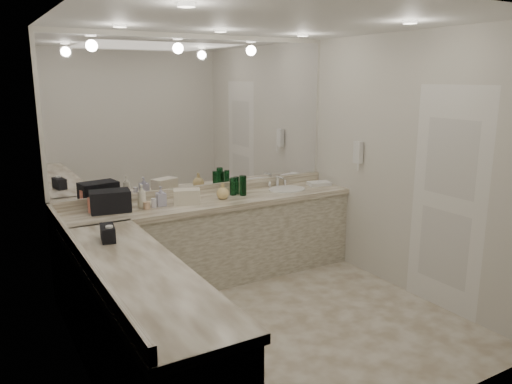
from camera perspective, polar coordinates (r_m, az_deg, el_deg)
floor at (r=4.63m, az=1.87°, el=-14.89°), size 3.20×3.20×0.00m
ceiling at (r=4.11m, az=2.15°, el=19.08°), size 3.20×3.20×0.00m
wall_back at (r=5.48m, az=-6.44°, el=3.85°), size 3.20×0.02×2.60m
wall_left at (r=3.61m, az=-20.02°, el=-1.66°), size 0.02×3.00×2.60m
wall_right at (r=5.20m, az=17.08°, el=2.86°), size 0.02×3.00×2.60m
vanity_back_base at (r=5.43m, az=-4.90°, el=-5.78°), size 3.20×0.60×0.84m
vanity_back_top at (r=5.29m, az=-4.95°, el=-1.20°), size 3.20×0.64×0.06m
vanity_left_base at (r=3.71m, az=-13.31°, el=-15.41°), size 0.60×2.40×0.84m
vanity_left_top at (r=3.52m, az=-13.54°, el=-8.92°), size 0.64×2.42×0.06m
backsplash_back at (r=5.53m, az=-6.26°, el=0.25°), size 3.20×0.04×0.10m
backsplash_left at (r=3.71m, az=-19.30°, el=-6.86°), size 0.04×3.00×0.10m
mirror_back at (r=5.42m, az=-6.51°, el=8.80°), size 3.12×0.01×1.55m
mirror_left at (r=3.52m, az=-20.42°, el=5.86°), size 0.01×2.92×1.55m
sink at (r=5.76m, az=3.56°, el=0.24°), size 0.44×0.44×0.03m
faucet at (r=5.91m, az=2.44°, el=1.33°), size 0.24×0.16×0.14m
wall_phone at (r=5.65m, az=11.59°, el=4.46°), size 0.06×0.10×0.24m
door at (r=4.92m, az=21.04°, el=-0.96°), size 0.02×0.82×2.10m
black_toiletry_bag at (r=4.98m, az=-16.32°, el=-0.97°), size 0.40×0.29×0.21m
black_bag_spill at (r=4.12m, az=-16.58°, el=-4.51°), size 0.14×0.24×0.12m
cream_cosmetic_case at (r=5.13m, az=-7.91°, el=-0.52°), size 0.31×0.25×0.15m
hand_towel at (r=6.02m, az=7.22°, el=0.98°), size 0.29×0.23×0.04m
lotion_left at (r=4.06m, az=-16.37°, el=-4.67°), size 0.06×0.06×0.13m
soap_bottle_a at (r=5.03m, az=-12.93°, el=-0.49°), size 0.09×0.09×0.24m
soap_bottle_b at (r=5.08m, az=-10.81°, el=-0.47°), size 0.09×0.10×0.20m
soap_bottle_c at (r=5.30m, az=-3.82°, el=0.14°), size 0.15×0.15×0.17m
green_bottle_0 at (r=5.52m, az=-2.28°, el=0.77°), size 0.06×0.06×0.19m
green_bottle_1 at (r=5.44m, az=-1.48°, el=0.74°), size 0.07×0.07×0.22m
green_bottle_2 at (r=5.46m, az=-2.66°, el=0.65°), size 0.07×0.07×0.19m
green_bottle_3 at (r=5.55m, az=-1.61°, el=0.88°), size 0.06×0.06×0.20m
amenity_bottle_0 at (r=5.04m, az=-11.60°, el=-1.24°), size 0.05×0.05×0.09m
amenity_bottle_1 at (r=4.99m, az=-14.35°, el=-1.37°), size 0.05×0.05×0.12m
amenity_bottle_2 at (r=5.02m, az=-15.78°, el=-1.55°), size 0.06×0.06×0.09m
amenity_bottle_3 at (r=5.00m, az=-18.36°, el=-1.43°), size 0.06×0.06×0.15m
amenity_bottle_4 at (r=5.00m, az=-12.38°, el=-1.52°), size 0.06×0.06×0.07m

